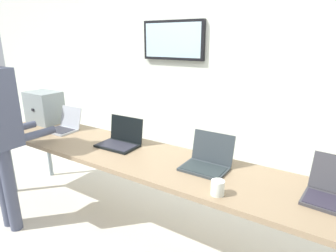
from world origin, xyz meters
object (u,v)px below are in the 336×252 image
object	(u,v)px
equipment_box	(44,107)
coffee_mug	(218,188)
laptop_station_2	(207,160)
laptop_station_1	(121,139)
workbench	(135,158)
laptop_station_3	(332,191)
laptop_station_0	(65,125)

from	to	relation	value
equipment_box	coffee_mug	world-z (taller)	equipment_box
laptop_station_2	coffee_mug	distance (m)	0.41
laptop_station_1	coffee_mug	bearing A→B (deg)	-16.61
laptop_station_2	laptop_station_1	bearing A→B (deg)	179.86
workbench	laptop_station_3	xyz separation A→B (m)	(1.52, 0.08, 0.10)
equipment_box	coffee_mug	xyz separation A→B (m)	(2.41, -0.43, -0.14)
laptop_station_2	coffee_mug	bearing A→B (deg)	-55.52
workbench	laptop_station_2	bearing A→B (deg)	7.30
coffee_mug	laptop_station_2	bearing A→B (deg)	124.48
laptop_station_3	coffee_mug	bearing A→B (deg)	-151.94
laptop_station_0	laptop_station_3	size ratio (longest dim) A/B	0.86
laptop_station_0	laptop_station_1	bearing A→B (deg)	-0.88
laptop_station_2	laptop_station_3	distance (m)	0.85
laptop_station_1	laptop_station_3	world-z (taller)	laptop_station_1
coffee_mug	laptop_station_1	bearing A→B (deg)	163.39
workbench	laptop_station_1	xyz separation A→B (m)	(-0.24, 0.09, 0.11)
laptop_station_2	laptop_station_3	xyz separation A→B (m)	(0.85, -0.00, -0.00)
laptop_station_2	laptop_station_3	size ratio (longest dim) A/B	0.97
laptop_station_3	equipment_box	bearing A→B (deg)	178.23
equipment_box	coffee_mug	bearing A→B (deg)	-10.04
laptop_station_1	coffee_mug	world-z (taller)	laptop_station_1
laptop_station_0	laptop_station_3	bearing A→B (deg)	-0.37
laptop_station_2	coffee_mug	size ratio (longest dim) A/B	3.49
equipment_box	laptop_station_3	xyz separation A→B (m)	(3.04, -0.09, -0.13)
laptop_station_2	laptop_station_0	bearing A→B (deg)	179.50
coffee_mug	laptop_station_3	bearing A→B (deg)	28.06
equipment_box	laptop_station_0	world-z (taller)	equipment_box
laptop_station_3	laptop_station_1	bearing A→B (deg)	179.87
workbench	laptop_station_3	size ratio (longest dim) A/B	9.88
laptop_station_1	workbench	bearing A→B (deg)	-20.14
workbench	coffee_mug	world-z (taller)	coffee_mug
workbench	laptop_station_1	size ratio (longest dim) A/B	9.20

